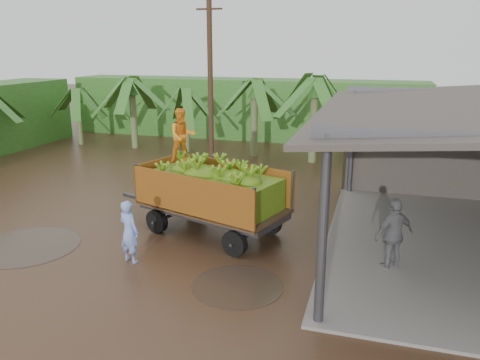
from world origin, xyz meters
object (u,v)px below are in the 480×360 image
banana_trailer (212,191)px  man_blue (129,231)px  man_grey (394,234)px  utility_pole (210,83)px

banana_trailer → man_blue: (-1.43, -2.46, -0.50)m
man_grey → utility_pole: bearing=-85.4°
banana_trailer → man_blue: bearing=-101.8°
utility_pole → man_blue: bearing=-82.1°
man_grey → banana_trailer: bearing=-48.2°
man_grey → utility_pole: utility_pole is taller
banana_trailer → man_grey: 5.34m
man_blue → utility_pole: size_ratio=0.22×
man_blue → banana_trailer: bearing=-100.5°
banana_trailer → man_blue: 2.89m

